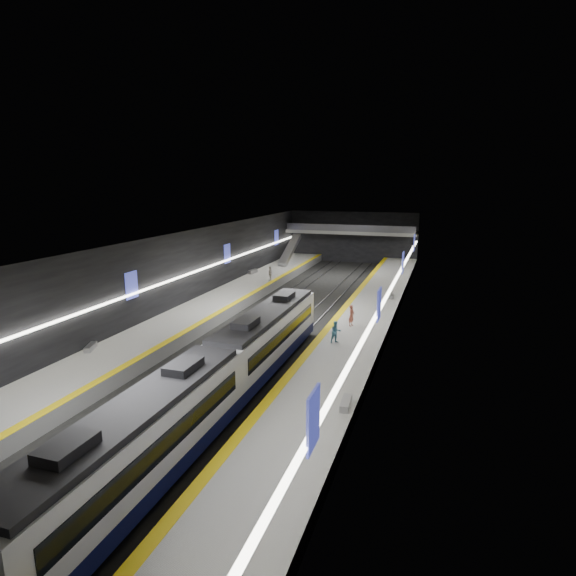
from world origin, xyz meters
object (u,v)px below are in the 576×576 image
(bench_left_near, at_px, (91,347))
(passenger_right_a, at_px, (351,316))
(passenger_left_a, at_px, (270,274))
(escalator, at_px, (290,250))
(train, at_px, (220,375))
(bench_left_far, at_px, (253,272))
(passenger_right_b, at_px, (336,332))
(bench_right_far, at_px, (391,296))
(bench_right_near, at_px, (346,403))

(bench_left_near, bearing_deg, passenger_right_a, 13.45)
(passenger_left_a, bearing_deg, escalator, -174.12)
(train, bearing_deg, escalator, 102.95)
(passenger_left_a, bearing_deg, bench_left_far, -136.55)
(passenger_right_a, xyz_separation_m, passenger_right_b, (-0.30, -4.54, -0.06))
(bench_left_near, distance_m, passenger_left_a, 26.85)
(escalator, height_order, passenger_left_a, escalator)
(bench_right_far, bearing_deg, passenger_right_a, -109.56)
(bench_right_near, bearing_deg, escalator, 108.37)
(bench_left_near, bearing_deg, bench_left_far, 68.65)
(escalator, distance_m, bench_right_far, 23.83)
(bench_left_far, relative_size, passenger_right_b, 1.13)
(train, xyz_separation_m, passenger_left_a, (-8.22, 30.35, -0.32))
(train, bearing_deg, passenger_left_a, 105.15)
(bench_right_near, bearing_deg, train, -177.27)
(train, bearing_deg, bench_right_far, 76.21)
(train, bearing_deg, bench_left_near, 162.53)
(bench_left_near, xyz_separation_m, passenger_left_a, (3.78, 26.57, 0.69))
(bench_right_far, bearing_deg, passenger_right_b, -107.76)
(escalator, relative_size, bench_left_far, 4.27)
(escalator, xyz_separation_m, passenger_right_b, (14.20, -32.78, -1.07))
(train, relative_size, bench_right_far, 18.07)
(escalator, xyz_separation_m, passenger_right_a, (14.50, -28.23, -1.02))
(passenger_right_b, relative_size, passenger_left_a, 0.94)
(bench_left_far, relative_size, bench_right_far, 1.13)
(passenger_right_b, bearing_deg, bench_left_near, 164.88)
(bench_left_far, xyz_separation_m, passenger_right_b, (16.20, -23.39, 0.60))
(bench_left_near, bearing_deg, escalator, 65.77)
(bench_right_far, relative_size, passenger_right_b, 1.01)
(bench_left_near, height_order, bench_right_far, bench_right_far)
(train, xyz_separation_m, passenger_right_b, (4.20, 10.70, -0.37))
(train, distance_m, bench_left_far, 36.16)
(bench_right_near, bearing_deg, bench_left_far, 116.35)
(bench_left_far, bearing_deg, escalator, 84.80)
(escalator, bearing_deg, bench_right_far, -46.18)
(train, bearing_deg, passenger_right_b, 68.56)
(bench_left_near, height_order, passenger_left_a, passenger_left_a)
(train, relative_size, passenger_right_b, 18.21)
(passenger_right_b, bearing_deg, escalator, 75.16)
(escalator, relative_size, bench_right_near, 4.82)
(escalator, height_order, bench_right_far, escalator)
(bench_right_near, bearing_deg, passenger_right_a, 96.46)
(bench_left_far, distance_m, passenger_left_a, 5.36)
(train, height_order, bench_right_near, train)
(bench_left_far, distance_m, bench_right_far, 20.03)
(bench_left_far, bearing_deg, passenger_left_a, -37.86)
(bench_right_far, height_order, passenger_left_a, passenger_left_a)
(bench_left_far, relative_size, passenger_right_a, 1.06)
(passenger_right_a, relative_size, passenger_left_a, 1.01)
(bench_left_near, relative_size, bench_left_far, 0.85)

